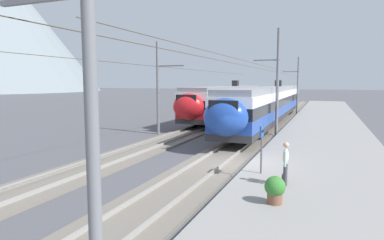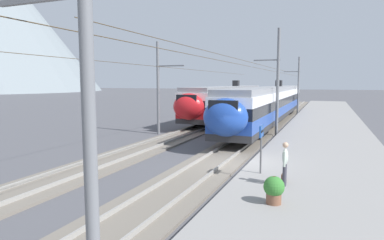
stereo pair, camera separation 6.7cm
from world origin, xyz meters
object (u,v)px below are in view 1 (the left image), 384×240
Objects in this scene: train_far_track at (226,100)px; passenger_walking at (286,161)px; platform_sign at (262,138)px; potted_plant_platform_edge at (275,188)px; catenary_mast_far_side at (160,86)px; handbag_beside_passenger at (284,177)px; catenary_mast_east at (297,85)px; catenary_mast_mid at (276,81)px; catenary_mast_west at (85,93)px; train_near_platform at (270,102)px.

passenger_walking is at bearing -158.93° from train_far_track.
potted_plant_platform_edge is (-3.52, -1.08, -1.03)m from platform_sign.
catenary_mast_far_side is 16.66m from passenger_walking.
catenary_mast_far_side reaches higher than passenger_walking.
handbag_beside_passenger is 0.44× the size of potted_plant_platform_edge.
passenger_walking is at bearing -135.79° from catenary_mast_far_side.
catenary_mast_east reaches higher than train_far_track.
catenary_mast_far_side reaches higher than handbag_beside_passenger.
catenary_mast_east is at bearing 2.23° from platform_sign.
catenary_mast_mid is 13.05m from platform_sign.
catenary_mast_east is at bearing 0.01° from catenary_mast_west.
platform_sign is at bearing -177.77° from catenary_mast_east.
catenary_mast_east is at bearing -22.46° from catenary_mast_far_side.
catenary_mast_west is 7.40m from potted_plant_platform_edge.
catenary_mast_west is at bearing -167.95° from train_far_track.
train_near_platform is 22.77m from passenger_walking.
handbag_beside_passenger is at bearing 0.19° from potted_plant_platform_edge.
catenary_mast_mid is at bearing 8.15° from potted_plant_platform_edge.
potted_plant_platform_edge is (-13.88, -11.38, -3.10)m from catenary_mast_far_side.
catenary_mast_west is at bearing -176.92° from train_near_platform.
catenary_mast_east reaches higher than catenary_mast_far_side.
passenger_walking is 1.86× the size of potted_plant_platform_edge.
catenary_mast_west is 22.50m from catenary_mast_mid.
catenary_mast_west reaches higher than handbag_beside_passenger.
train_far_track is 11.67m from catenary_mast_east.
catenary_mast_mid is at bearing -0.02° from catenary_mast_west.
catenary_mast_west is at bearing -155.80° from catenary_mast_far_side.
catenary_mast_mid is at bearing -145.76° from train_far_track.
train_near_platform is at bearing 9.26° from potted_plant_platform_edge.
train_near_platform is at bearing 171.66° from catenary_mast_east.
passenger_walking is (8.33, -2.43, -2.80)m from catenary_mast_west.
train_far_track is 61.30× the size of handbag_beside_passenger.
catenary_mast_west is 19.74× the size of platform_sign.
catenary_mast_west is at bearing 159.47° from potted_plant_platform_edge.
platform_sign is (-32.22, -1.25, -2.07)m from catenary_mast_east.
catenary_mast_far_side is at bearing 104.74° from catenary_mast_mid.
potted_plant_platform_edge is (-26.57, -9.34, -1.34)m from train_far_track.
catenary_mast_far_side is 104.24× the size of handbag_beside_passenger.
train_near_platform is 0.84× the size of catenary_mast_west.
train_near_platform is 13.03m from catenary_mast_far_side.
platform_sign is (-10.37, -10.29, -2.07)m from catenary_mast_far_side.
passenger_walking is at bearing -169.67° from train_near_platform.
catenary_mast_mid is 24.51× the size of passenger_walking.
catenary_mast_east reaches higher than passenger_walking.
catenary_mast_west is (-32.80, -7.00, 1.89)m from train_far_track.
handbag_beside_passenger is at bearing 8.50° from passenger_walking.
catenary_mast_west is 1.00× the size of catenary_mast_far_side.
passenger_walking is at bearing -170.31° from catenary_mast_mid.
train_far_track is at bearing -9.12° from catenary_mast_far_side.
train_near_platform is 1.42× the size of train_far_track.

